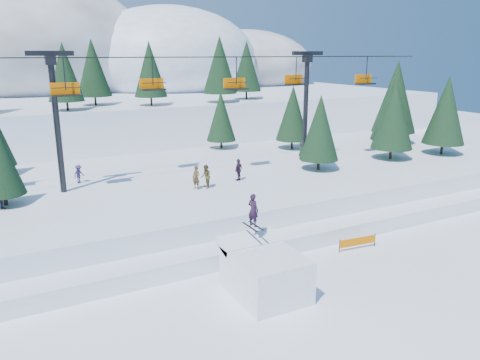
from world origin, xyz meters
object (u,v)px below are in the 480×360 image
jump_kicker (265,271)px  banner_near (358,242)px  chairlift (196,94)px  banner_far (335,227)px

jump_kicker → banner_near: jump_kicker is taller
jump_kicker → chairlift: bearing=79.2°
jump_kicker → banner_far: size_ratio=1.83×
jump_kicker → banner_near: (8.49, 2.20, -0.75)m
chairlift → banner_near: bearing=-69.5°
banner_far → banner_near: bearing=-98.0°
jump_kicker → banner_near: 8.80m
chairlift → banner_near: 17.62m
jump_kicker → banner_near: bearing=14.5°
chairlift → banner_near: (5.35, -14.31, -8.78)m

